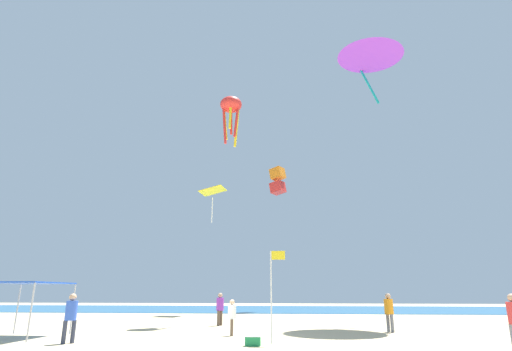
% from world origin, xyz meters
% --- Properties ---
extents(ground, '(110.00, 110.00, 0.10)m').
position_xyz_m(ground, '(0.00, 0.00, -0.05)').
color(ground, '#D1BA8C').
extents(ocean_strip, '(110.00, 21.63, 0.03)m').
position_xyz_m(ocean_strip, '(0.00, 30.74, 0.01)').
color(ocean_strip, '#28608C').
rests_on(ocean_strip, ground).
extents(canopy_tent, '(2.88, 3.26, 2.34)m').
position_xyz_m(canopy_tent, '(-8.62, -0.84, 2.22)').
color(canopy_tent, '#B2B2B7').
rests_on(canopy_tent, ground).
extents(person_near_tent, '(0.37, 0.42, 1.58)m').
position_xyz_m(person_near_tent, '(0.49, 0.75, 0.92)').
color(person_near_tent, brown).
rests_on(person_near_tent, ground).
extents(person_leftmost, '(0.44, 0.48, 1.86)m').
position_xyz_m(person_leftmost, '(-1.11, 6.43, 1.09)').
color(person_leftmost, brown).
rests_on(person_leftmost, ground).
extents(person_central, '(0.44, 0.47, 1.85)m').
position_xyz_m(person_central, '(8.07, 3.21, 1.09)').
color(person_central, slate).
rests_on(person_central, ground).
extents(person_far_shore, '(0.44, 0.44, 1.86)m').
position_xyz_m(person_far_shore, '(-5.36, -2.70, 1.09)').
color(person_far_shore, '#33384C').
rests_on(person_far_shore, ground).
extents(banner_flag, '(0.61, 0.06, 3.53)m').
position_xyz_m(banner_flag, '(2.54, -1.89, 2.13)').
color(banner_flag, silver).
rests_on(banner_flag, ground).
extents(cooler_box, '(0.57, 0.37, 0.35)m').
position_xyz_m(cooler_box, '(1.83, -2.72, 0.18)').
color(cooler_box, '#1E8C4C').
rests_on(cooler_box, ground).
extents(kite_diamond_yellow, '(2.49, 2.53, 3.42)m').
position_xyz_m(kite_diamond_yellow, '(-4.43, 19.18, 11.27)').
color(kite_diamond_yellow, yellow).
extents(kite_box_orange, '(2.01, 1.93, 3.11)m').
position_xyz_m(kite_box_orange, '(1.66, 26.12, 14.19)').
color(kite_box_orange, orange).
extents(kite_delta_purple, '(5.11, 5.08, 3.92)m').
position_xyz_m(kite_delta_purple, '(9.55, 9.09, 19.57)').
color(kite_delta_purple, purple).
extents(kite_octopus_red, '(1.76, 1.76, 3.87)m').
position_xyz_m(kite_octopus_red, '(-1.09, 8.94, 15.35)').
color(kite_octopus_red, red).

